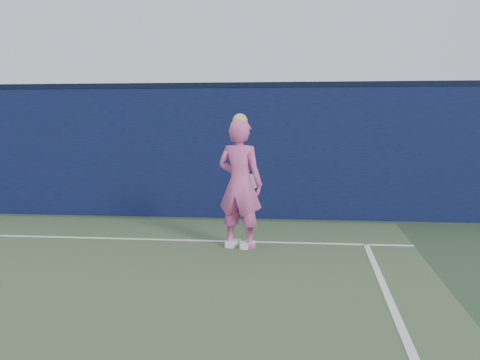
# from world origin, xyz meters

# --- Properties ---
(backstop_wall) EXTENTS (24.00, 0.40, 2.50)m
(backstop_wall) POSITION_xyz_m (0.00, 6.50, 1.25)
(backstop_wall) COLOR #0C0D36
(backstop_wall) RESTS_ON ground
(wall_cap) EXTENTS (24.00, 0.42, 0.10)m
(wall_cap) POSITION_xyz_m (0.00, 6.50, 2.55)
(wall_cap) COLOR black
(wall_cap) RESTS_ON backstop_wall
(player) EXTENTS (0.80, 0.65, 1.97)m
(player) POSITION_xyz_m (2.94, 3.60, 0.95)
(player) COLOR #DC55A0
(player) RESTS_ON ground
(racket) EXTENTS (0.49, 0.29, 0.29)m
(racket) POSITION_xyz_m (3.05, 3.99, 0.94)
(racket) COLOR black
(racket) RESTS_ON ground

